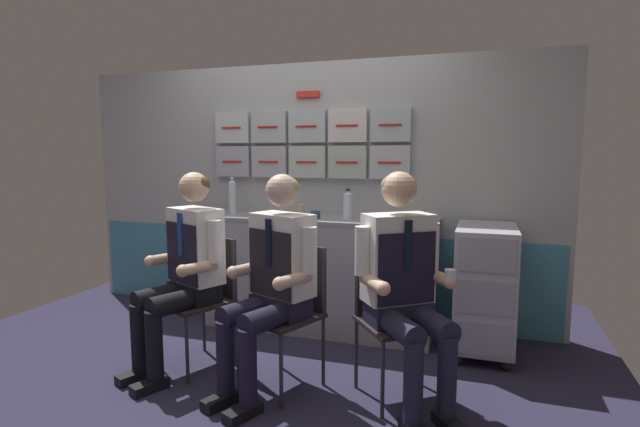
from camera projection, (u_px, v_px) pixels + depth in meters
The scene contains 15 objects.
ground at pixel (228, 385), 3.01m from camera, with size 4.80×4.80×0.04m, color #29263E.
galley_bulkhead at pixel (305, 193), 4.16m from camera, with size 4.20×0.14×2.15m.
galley_counter at pixel (319, 273), 3.90m from camera, with size 1.84×0.53×0.90m.
service_trolley at pixel (485, 285), 3.41m from camera, with size 0.40×0.65×0.90m.
folding_chair_left at pixel (207, 286), 3.24m from camera, with size 0.53×0.53×0.85m.
crew_member_left at pixel (185, 262), 3.10m from camera, with size 0.57×0.69×1.29m.
folding_chair_right at pixel (292, 299), 2.96m from camera, with size 0.52×0.52×0.85m.
crew_member_right at pixel (273, 274), 2.82m from camera, with size 0.56×0.69×1.29m.
folding_chair_by_counter at pixel (391, 304), 2.85m from camera, with size 0.56×0.56×0.85m.
crew_member_by_counter at pixel (404, 277), 2.68m from camera, with size 0.65×0.70×1.31m.
water_bottle_clear at pixel (348, 205), 3.73m from camera, with size 0.07×0.07×0.23m.
sparkling_bottle_green at pixel (232, 196), 4.10m from camera, with size 0.06×0.06×0.30m.
paper_cup_tan at pixel (315, 214), 3.77m from camera, with size 0.07×0.07×0.06m.
coffee_cup_white at pixel (301, 210), 3.93m from camera, with size 0.06×0.06×0.09m.
snack_banana at pixel (417, 220), 3.55m from camera, with size 0.17×0.10×0.04m.
Camera 1 is at (1.45, -2.53, 1.40)m, focal length 27.34 mm.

